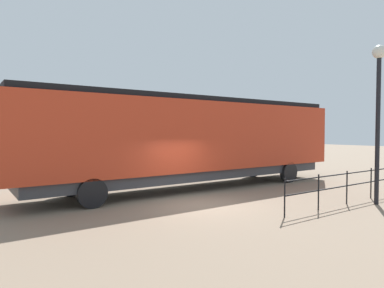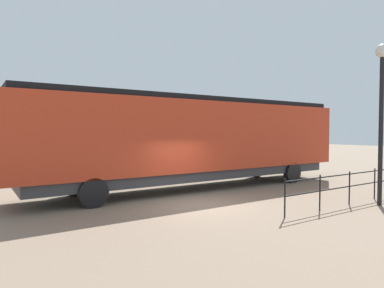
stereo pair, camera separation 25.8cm
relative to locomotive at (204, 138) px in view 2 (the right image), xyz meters
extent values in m
plane|color=#84705B|center=(3.20, -2.47, -2.46)|extent=(120.00, 120.00, 0.00)
cube|color=red|center=(0.00, -0.53, 0.13)|extent=(3.07, 17.07, 3.18)
cube|color=black|center=(0.00, 6.83, -0.35)|extent=(2.95, 2.35, 2.22)
cube|color=black|center=(0.00, -0.53, 1.84)|extent=(2.76, 16.39, 0.24)
cube|color=#38383D|center=(0.00, -0.53, -1.69)|extent=(2.76, 15.70, 0.45)
cylinder|color=black|center=(-1.39, 4.93, -1.91)|extent=(0.30, 1.10, 1.10)
cylinder|color=black|center=(1.39, 4.93, -1.91)|extent=(0.30, 1.10, 1.10)
cylinder|color=black|center=(-1.39, -5.99, -1.91)|extent=(0.30, 1.10, 1.10)
cylinder|color=black|center=(1.39, -5.99, -1.91)|extent=(0.30, 1.10, 1.10)
cylinder|color=black|center=(6.98, 3.16, 0.36)|extent=(0.16, 0.16, 5.64)
sphere|color=silver|center=(6.98, 3.16, 3.33)|extent=(0.51, 0.51, 0.51)
cube|color=black|center=(6.27, 2.32, -1.29)|extent=(0.04, 7.27, 0.04)
cube|color=black|center=(6.27, 2.32, -1.76)|extent=(0.04, 7.27, 0.04)
cylinder|color=black|center=(6.27, -1.32, -1.82)|extent=(0.05, 0.05, 1.27)
cylinder|color=black|center=(6.27, 0.50, -1.82)|extent=(0.05, 0.05, 1.27)
cylinder|color=black|center=(6.27, 2.32, -1.82)|extent=(0.05, 0.05, 1.27)
cylinder|color=black|center=(6.27, 4.13, -1.82)|extent=(0.05, 0.05, 1.27)
camera|label=1|loc=(13.37, -9.96, 0.32)|focal=31.41mm
camera|label=2|loc=(13.52, -9.74, 0.32)|focal=31.41mm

